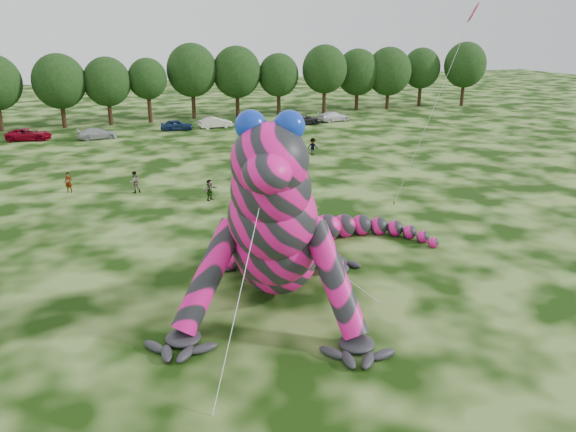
# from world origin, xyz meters

# --- Properties ---
(ground) EXTENTS (240.00, 240.00, 0.00)m
(ground) POSITION_xyz_m (0.00, 0.00, 0.00)
(ground) COLOR #16330A
(ground) RESTS_ON ground
(inflatable_gecko) EXTENTS (22.70, 24.28, 9.69)m
(inflatable_gecko) POSITION_xyz_m (1.04, 2.89, 4.84)
(inflatable_gecko) COLOR #F51389
(inflatable_gecko) RESTS_ON ground
(flying_kite) EXTENTS (3.34, 4.16, 14.49)m
(flying_kite) POSITION_xyz_m (16.18, 9.50, 12.65)
(flying_kite) COLOR #BB1733
(flying_kite) RESTS_ON ground
(tree_7) EXTENTS (6.68, 6.01, 9.48)m
(tree_7) POSITION_xyz_m (-10.08, 56.80, 4.74)
(tree_7) COLOR black
(tree_7) RESTS_ON ground
(tree_8) EXTENTS (6.14, 5.53, 8.94)m
(tree_8) POSITION_xyz_m (-4.22, 56.99, 4.47)
(tree_8) COLOR black
(tree_8) RESTS_ON ground
(tree_9) EXTENTS (5.27, 4.74, 8.68)m
(tree_9) POSITION_xyz_m (1.06, 57.35, 4.34)
(tree_9) COLOR black
(tree_9) RESTS_ON ground
(tree_10) EXTENTS (7.09, 6.38, 10.50)m
(tree_10) POSITION_xyz_m (7.40, 58.58, 5.25)
(tree_10) COLOR black
(tree_10) RESTS_ON ground
(tree_11) EXTENTS (7.01, 6.31, 10.07)m
(tree_11) POSITION_xyz_m (13.79, 58.20, 5.03)
(tree_11) COLOR black
(tree_11) RESTS_ON ground
(tree_12) EXTENTS (5.99, 5.39, 8.97)m
(tree_12) POSITION_xyz_m (20.01, 57.74, 4.49)
(tree_12) COLOR black
(tree_12) RESTS_ON ground
(tree_13) EXTENTS (6.83, 6.15, 10.13)m
(tree_13) POSITION_xyz_m (27.13, 57.13, 5.06)
(tree_13) COLOR black
(tree_13) RESTS_ON ground
(tree_14) EXTENTS (6.82, 6.14, 9.40)m
(tree_14) POSITION_xyz_m (33.46, 58.72, 4.70)
(tree_14) COLOR black
(tree_14) RESTS_ON ground
(tree_15) EXTENTS (7.17, 6.45, 9.63)m
(tree_15) POSITION_xyz_m (38.47, 57.77, 4.82)
(tree_15) COLOR black
(tree_15) RESTS_ON ground
(tree_16) EXTENTS (6.26, 5.63, 9.37)m
(tree_16) POSITION_xyz_m (45.45, 59.37, 4.69)
(tree_16) COLOR black
(tree_16) RESTS_ON ground
(tree_17) EXTENTS (6.98, 6.28, 10.30)m
(tree_17) POSITION_xyz_m (51.95, 56.66, 5.15)
(tree_17) COLOR black
(tree_17) RESTS_ON ground
(car_2) EXTENTS (5.40, 3.28, 1.40)m
(car_2) POSITION_xyz_m (-13.87, 49.15, 0.70)
(car_2) COLOR maroon
(car_2) RESTS_ON ground
(car_3) EXTENTS (4.65, 2.26, 1.30)m
(car_3) POSITION_xyz_m (-6.34, 47.25, 0.65)
(car_3) COLOR #ACB2B6
(car_3) RESTS_ON ground
(car_4) EXTENTS (4.27, 2.23, 1.39)m
(car_4) POSITION_xyz_m (3.44, 49.80, 0.69)
(car_4) COLOR #132649
(car_4) RESTS_ON ground
(car_5) EXTENTS (4.41, 1.87, 1.41)m
(car_5) POSITION_xyz_m (8.49, 49.84, 0.71)
(car_5) COLOR silver
(car_5) RESTS_ON ground
(car_6) EXTENTS (4.98, 2.77, 1.32)m
(car_6) POSITION_xyz_m (20.50, 48.64, 0.66)
(car_6) COLOR black
(car_6) RESTS_ON ground
(car_7) EXTENTS (4.89, 2.71, 1.34)m
(car_7) POSITION_xyz_m (25.30, 49.46, 0.67)
(car_7) COLOR white
(car_7) RESTS_ON ground
(spectator_1) EXTENTS (1.04, 0.92, 1.78)m
(spectator_1) POSITION_xyz_m (-4.41, 22.58, 0.89)
(spectator_1) COLOR gray
(spectator_1) RESTS_ON ground
(spectator_2) EXTENTS (1.30, 1.23, 1.77)m
(spectator_2) POSITION_xyz_m (14.30, 30.52, 0.88)
(spectator_2) COLOR gray
(spectator_2) RESTS_ON ground
(spectator_5) EXTENTS (1.47, 1.33, 1.62)m
(spectator_5) POSITION_xyz_m (0.82, 18.56, 0.81)
(spectator_5) COLOR gray
(spectator_5) RESTS_ON ground
(spectator_0) EXTENTS (0.71, 0.59, 1.66)m
(spectator_0) POSITION_xyz_m (-9.36, 24.53, 0.83)
(spectator_0) COLOR gray
(spectator_0) RESTS_ON ground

